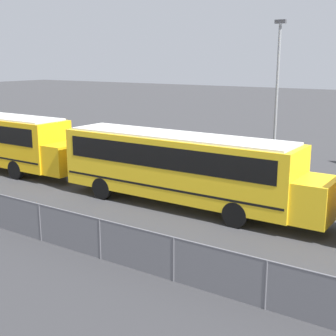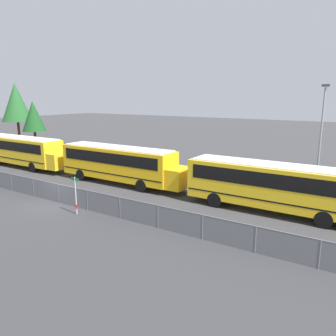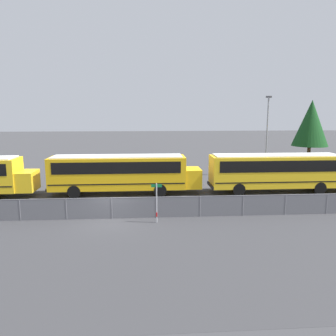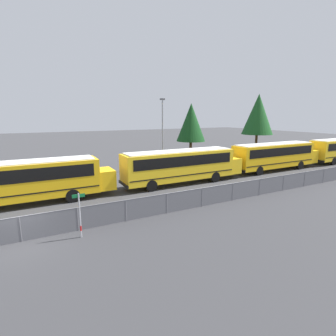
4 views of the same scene
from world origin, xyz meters
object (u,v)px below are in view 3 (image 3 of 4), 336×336
school_bus_4 (279,170)px  tree_2 (311,123)px  school_bus_3 (121,171)px  light_pole (267,133)px  street_sign (157,202)px

school_bus_4 → tree_2: bearing=54.2°
school_bus_3 → tree_2: bearing=28.8°
school_bus_3 → light_pole: size_ratio=1.49×
light_pole → tree_2: light_pole is taller
school_bus_3 → street_sign: school_bus_3 is taller
street_sign → school_bus_3: bearing=109.8°
school_bus_4 → school_bus_3: bearing=179.2°
school_bus_4 → street_sign: size_ratio=5.02×
school_bus_3 → street_sign: (2.81, -7.81, -0.64)m
street_sign → light_pole: (12.88, 15.11, 3.43)m
school_bus_4 → street_sign: (-11.29, -7.61, -0.64)m
school_bus_3 → school_bus_4: 14.10m
street_sign → tree_2: tree_2 is taller
school_bus_3 → light_pole: (15.69, 7.29, 2.79)m
school_bus_3 → school_bus_4: (14.10, -0.21, 0.00)m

